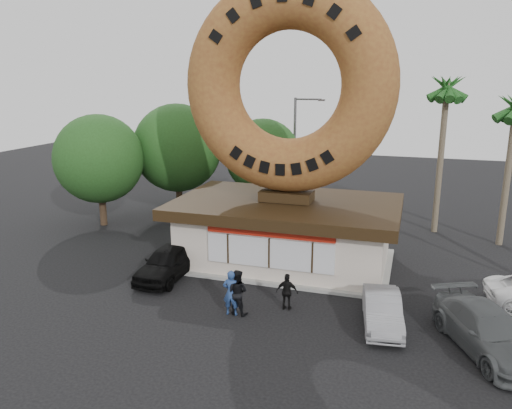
{
  "coord_description": "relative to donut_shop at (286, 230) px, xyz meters",
  "views": [
    {
      "loc": [
        5.96,
        -17.71,
        9.32
      ],
      "look_at": [
        -0.98,
        4.0,
        3.51
      ],
      "focal_mm": 35.0,
      "sensor_mm": 36.0,
      "label": 1
    }
  ],
  "objects": [
    {
      "name": "donut_shop",
      "position": [
        0.0,
        0.0,
        0.0
      ],
      "size": [
        11.2,
        7.2,
        3.8
      ],
      "color": "beige",
      "rests_on": "ground"
    },
    {
      "name": "person_center",
      "position": [
        -0.42,
        -6.24,
        -0.83
      ],
      "size": [
        0.97,
        0.79,
        1.88
      ],
      "primitive_type": "imported",
      "rotation": [
        0.0,
        0.0,
        3.06
      ],
      "color": "black",
      "rests_on": "ground"
    },
    {
      "name": "ground",
      "position": [
        0.0,
        -5.98,
        -1.77
      ],
      "size": [
        90.0,
        90.0,
        0.0
      ],
      "primitive_type": "plane",
      "color": "black",
      "rests_on": "ground"
    },
    {
      "name": "tree_mid",
      "position": [
        -4.0,
        9.02,
        2.25
      ],
      "size": [
        5.2,
        5.2,
        6.63
      ],
      "color": "#473321",
      "rests_on": "ground"
    },
    {
      "name": "person_right",
      "position": [
        1.42,
        -5.26,
        -0.99
      ],
      "size": [
        0.93,
        0.42,
        1.56
      ],
      "primitive_type": "imported",
      "rotation": [
        0.0,
        0.0,
        3.19
      ],
      "color": "black",
      "rests_on": "ground"
    },
    {
      "name": "car_silver",
      "position": [
        5.24,
        -5.47,
        -1.13
      ],
      "size": [
        1.9,
        4.03,
        1.28
      ],
      "primitive_type": "imported",
      "rotation": [
        0.0,
        0.0,
        0.15
      ],
      "color": "gray",
      "rests_on": "ground"
    },
    {
      "name": "tree_far",
      "position": [
        -13.0,
        3.02,
        2.56
      ],
      "size": [
        5.6,
        5.6,
        7.14
      ],
      "color": "#473321",
      "rests_on": "ground"
    },
    {
      "name": "car_black",
      "position": [
        -4.87,
        -3.66,
        -1.0
      ],
      "size": [
        1.81,
        4.49,
        1.53
      ],
      "primitive_type": "imported",
      "rotation": [
        0.0,
        0.0,
        0.0
      ],
      "color": "black",
      "rests_on": "ground"
    },
    {
      "name": "person_left",
      "position": [
        -0.62,
        -6.38,
        -0.82
      ],
      "size": [
        0.73,
        0.51,
        1.89
      ],
      "primitive_type": "imported",
      "rotation": [
        0.0,
        0.0,
        3.23
      ],
      "color": "navy",
      "rests_on": "ground"
    },
    {
      "name": "street_lamp",
      "position": [
        -1.86,
        10.02,
        2.72
      ],
      "size": [
        2.11,
        0.2,
        8.0
      ],
      "color": "#59595E",
      "rests_on": "ground"
    },
    {
      "name": "car_grey",
      "position": [
        8.88,
        -6.23,
        -1.01
      ],
      "size": [
        4.12,
        5.62,
        1.51
      ],
      "primitive_type": "imported",
      "rotation": [
        0.0,
        0.0,
        0.44
      ],
      "color": "#515455",
      "rests_on": "ground"
    },
    {
      "name": "tree_west",
      "position": [
        -9.5,
        7.02,
        2.87
      ],
      "size": [
        6.0,
        6.0,
        7.65
      ],
      "color": "#473321",
      "rests_on": "ground"
    },
    {
      "name": "giant_donut",
      "position": [
        0.0,
        0.02,
        7.18
      ],
      "size": [
        10.29,
        2.62,
        10.29
      ],
      "primitive_type": "torus",
      "rotation": [
        1.57,
        0.0,
        0.0
      ],
      "color": "olive",
      "rests_on": "donut_shop"
    },
    {
      "name": "palm_near",
      "position": [
        7.5,
        8.02,
        6.65
      ],
      "size": [
        2.6,
        2.6,
        9.75
      ],
      "color": "#726651",
      "rests_on": "ground"
    }
  ]
}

